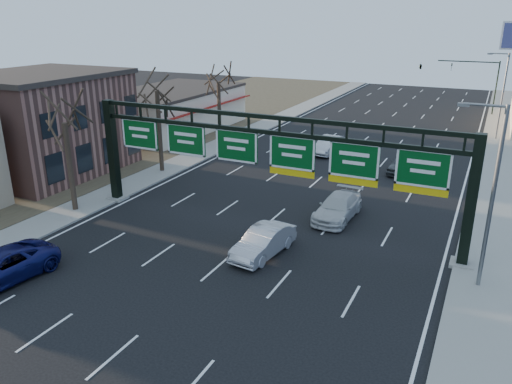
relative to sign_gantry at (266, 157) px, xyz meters
The scene contains 18 objects.
ground 9.24m from the sign_gantry, 91.15° to the right, with size 160.00×160.00×0.00m, color black.
sidewalk_left 18.24m from the sign_gantry, 137.20° to the left, with size 3.00×120.00×0.12m, color gray.
sidewalk_right 18.02m from the sign_gantry, 43.51° to the left, with size 3.00×120.00×0.12m, color gray.
dirt_strip_left 28.25m from the sign_gantry, 154.50° to the left, with size 21.00×120.00×0.06m, color #473D2B.
lane_markings 12.86m from the sign_gantry, 90.76° to the left, with size 21.60×120.00×0.01m, color white.
sign_gantry is the anchor object (origin of this frame).
brick_block 21.87m from the sign_gantry, behind, with size 10.40×12.40×8.30m.
cream_strip 30.24m from the sign_gantry, 135.86° to the left, with size 10.90×18.40×4.70m.
tree_gantry 13.53m from the sign_gantry, 166.97° to the right, with size 3.60×3.60×8.48m.
tree_mid 15.08m from the sign_gantry, 151.63° to the left, with size 3.60×3.60×9.24m.
tree_far 21.57m from the sign_gantry, 127.32° to the left, with size 3.60×3.60×8.86m.
streetlight_near 12.48m from the sign_gantry, ahead, with size 2.15×0.22×9.00m.
streetlight_far 34.29m from the sign_gantry, 68.96° to the left, with size 2.15×0.22×9.00m.
traffic_signal_mast 47.33m from the sign_gantry, 83.29° to the left, with size 10.16×0.54×7.00m.
car_silver_sedan 5.36m from the sign_gantry, 67.34° to the right, with size 1.66×4.75×1.56m, color #B7B6BB.
car_white_wagon 6.32m from the sign_gantry, 44.03° to the left, with size 2.16×5.31×1.54m, color silver.
car_grey_far 17.10m from the sign_gantry, 70.16° to the left, with size 1.86×4.62×1.58m, color #444749.
car_silver_distant 19.40m from the sign_gantry, 95.94° to the left, with size 1.72×4.94×1.63m, color silver.
Camera 1 is at (12.11, -18.23, 12.68)m, focal length 35.00 mm.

